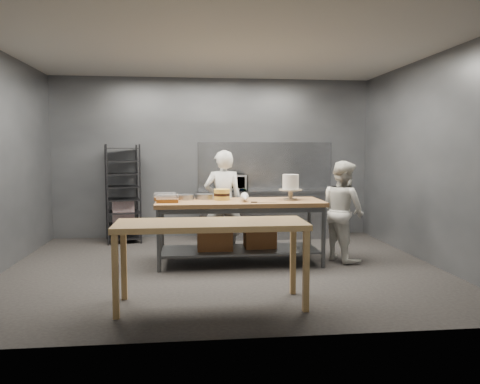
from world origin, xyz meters
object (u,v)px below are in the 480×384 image
Objects in this scene: speed_rack at (123,194)px; frosted_cake_stand at (291,184)px; layer_cake at (222,195)px; chef_behind at (223,202)px; chef_right at (343,211)px; near_counter at (211,230)px; microwave at (232,182)px; work_table at (237,224)px.

speed_rack is 3.25m from frosted_cake_stand.
chef_behind is at bearing 83.70° from layer_cake.
chef_behind is 1.18m from frosted_cake_stand.
speed_rack reaches higher than chef_behind.
frosted_cake_stand is (-0.80, 0.01, 0.41)m from chef_right.
chef_right is 6.40× the size of layer_cake.
speed_rack is 7.51× the size of layer_cake.
near_counter is at bearing -124.27° from frosted_cake_stand.
layer_cake is at bearing 174.67° from frosted_cake_stand.
near_counter is 2.49m from chef_behind.
chef_right is 2.75× the size of microwave.
chef_right is at bearing -3.26° from layer_cake.
chef_behind is 0.56m from layer_cake.
work_table is at bearing 106.26° from chef_behind.
chef_behind is at bearing -101.67° from microwave.
frosted_cake_stand reaches higher than microwave.
frosted_cake_stand is at bearing 55.73° from near_counter.
microwave is (0.11, 1.92, 0.48)m from work_table.
frosted_cake_stand reaches higher than work_table.
microwave is (0.27, 1.29, 0.23)m from chef_behind.
microwave is 1.45× the size of frosted_cake_stand.
microwave is 2.33× the size of layer_cake.
near_counter is at bearing -104.33° from work_table.
work_table is at bearing -44.43° from speed_rack.
near_counter is 5.35× the size of frosted_cake_stand.
near_counter is 1.96m from layer_cake.
work_table is 1.91m from near_counter.
near_counter is 1.14× the size of speed_rack.
work_table is 0.98m from frosted_cake_stand.
speed_rack reaches higher than chef_right.
chef_behind reaches higher than frosted_cake_stand.
chef_right is at bearing 162.15° from chef_behind.
chef_behind is 4.41× the size of frosted_cake_stand.
near_counter is at bearing -98.73° from microwave.
microwave is at bearing 86.79° from work_table.
layer_cake is (-1.00, 0.09, -0.15)m from frosted_cake_stand.
microwave is at bearing 109.52° from frosted_cake_stand.
speed_rack is at bearing -177.69° from microwave.
work_table is 1.59m from chef_right.
chef_behind reaches higher than near_counter.
work_table is 1.61× the size of chef_right.
speed_rack is at bearing 135.57° from work_table.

